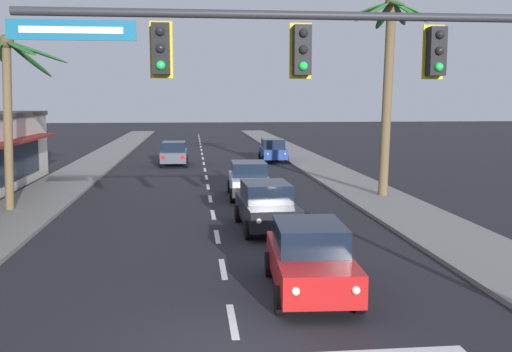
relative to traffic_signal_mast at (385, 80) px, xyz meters
name	(u,v)px	position (x,y,z in m)	size (l,w,h in m)	color
ground_plane	(237,347)	(-2.90, -0.52, -5.00)	(220.00, 220.00, 0.00)	#232328
sidewalk_right	(354,185)	(4.90, 19.48, -4.93)	(3.20, 110.00, 0.14)	gray
sidewalk_left	(55,190)	(-10.70, 19.48, -4.93)	(3.20, 110.00, 0.14)	gray
lane_markings	(217,189)	(-2.47, 19.16, -5.00)	(4.28, 87.05, 0.01)	silver
traffic_signal_mast	(385,80)	(0.00, 0.00, 0.00)	(10.65, 0.41, 6.86)	#2D2D33
sedan_lead_at_stop_bar	(310,258)	(-0.91, 2.51, -4.15)	(2.11, 4.51, 1.68)	red
sedan_third_in_queue	(266,206)	(-1.08, 9.55, -4.15)	(2.09, 4.50, 1.68)	black
sedan_fifth_in_queue	(249,179)	(-1.04, 16.59, -4.15)	(2.02, 4.48, 1.68)	silver
sedan_oncoming_far	(174,153)	(-5.01, 30.80, -4.15)	(1.98, 4.46, 1.68)	#4C515B
sedan_parked_nearest_kerb	(273,150)	(2.31, 32.57, -4.15)	(2.06, 4.49, 1.68)	navy
palm_left_second	(8,86)	(-11.03, 13.82, 0.17)	(4.76, 4.23, 7.20)	brown
palm_right_second	(389,66)	(5.38, 15.72, 1.16)	(4.33, 4.54, 9.31)	brown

